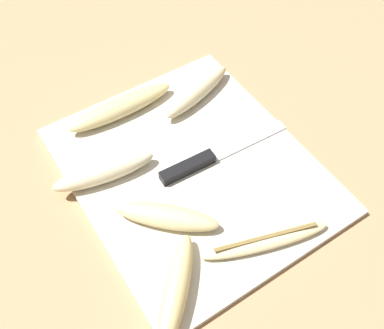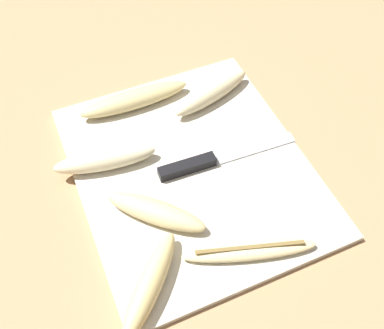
{
  "view_description": "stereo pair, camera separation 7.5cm",
  "coord_description": "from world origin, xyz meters",
  "px_view_note": "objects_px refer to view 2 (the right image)",
  "views": [
    {
      "loc": [
        0.37,
        -0.24,
        0.63
      ],
      "look_at": [
        0.0,
        0.0,
        0.02
      ],
      "focal_mm": 42.0,
      "sensor_mm": 36.0,
      "label": 1
    },
    {
      "loc": [
        0.41,
        -0.18,
        0.63
      ],
      "look_at": [
        0.0,
        0.0,
        0.02
      ],
      "focal_mm": 42.0,
      "sensor_mm": 36.0,
      "label": 2
    }
  ],
  "objects_px": {
    "banana_spotted_left": "(134,99)",
    "banana_bright_far": "(105,159)",
    "banana_mellow_near": "(156,212)",
    "knife": "(202,162)",
    "banana_soft_right": "(249,250)",
    "banana_golden_short": "(149,285)",
    "banana_cream_curved": "(212,93)"
  },
  "relations": [
    {
      "from": "banana_spotted_left",
      "to": "banana_bright_far",
      "type": "bearing_deg",
      "value": -38.48
    },
    {
      "from": "banana_spotted_left",
      "to": "banana_mellow_near",
      "type": "bearing_deg",
      "value": -11.29
    },
    {
      "from": "banana_bright_far",
      "to": "knife",
      "type": "bearing_deg",
      "value": 67.26
    },
    {
      "from": "knife",
      "to": "banana_soft_right",
      "type": "distance_m",
      "value": 0.18
    },
    {
      "from": "banana_spotted_left",
      "to": "banana_mellow_near",
      "type": "distance_m",
      "value": 0.25
    },
    {
      "from": "knife",
      "to": "banana_golden_short",
      "type": "height_order",
      "value": "banana_golden_short"
    },
    {
      "from": "knife",
      "to": "banana_spotted_left",
      "type": "height_order",
      "value": "banana_spotted_left"
    },
    {
      "from": "knife",
      "to": "banana_bright_far",
      "type": "distance_m",
      "value": 0.16
    },
    {
      "from": "banana_cream_curved",
      "to": "banana_mellow_near",
      "type": "height_order",
      "value": "banana_cream_curved"
    },
    {
      "from": "banana_soft_right",
      "to": "banana_golden_short",
      "type": "height_order",
      "value": "banana_golden_short"
    },
    {
      "from": "banana_soft_right",
      "to": "banana_mellow_near",
      "type": "xyz_separation_m",
      "value": [
        -0.11,
        -0.1,
        0.01
      ]
    },
    {
      "from": "knife",
      "to": "banana_soft_right",
      "type": "height_order",
      "value": "banana_soft_right"
    },
    {
      "from": "knife",
      "to": "banana_mellow_near",
      "type": "bearing_deg",
      "value": -56.39
    },
    {
      "from": "banana_golden_short",
      "to": "knife",
      "type": "bearing_deg",
      "value": 137.6
    },
    {
      "from": "banana_spotted_left",
      "to": "banana_cream_curved",
      "type": "relative_size",
      "value": 1.19
    },
    {
      "from": "banana_bright_far",
      "to": "banana_golden_short",
      "type": "distance_m",
      "value": 0.23
    },
    {
      "from": "banana_bright_far",
      "to": "banana_golden_short",
      "type": "relative_size",
      "value": 1.2
    },
    {
      "from": "knife",
      "to": "banana_mellow_near",
      "type": "relative_size",
      "value": 1.73
    },
    {
      "from": "banana_spotted_left",
      "to": "banana_bright_far",
      "type": "distance_m",
      "value": 0.15
    },
    {
      "from": "banana_mellow_near",
      "to": "banana_bright_far",
      "type": "distance_m",
      "value": 0.13
    },
    {
      "from": "banana_spotted_left",
      "to": "banana_cream_curved",
      "type": "xyz_separation_m",
      "value": [
        0.04,
        0.14,
        0.0
      ]
    },
    {
      "from": "banana_cream_curved",
      "to": "banana_mellow_near",
      "type": "bearing_deg",
      "value": -43.28
    },
    {
      "from": "banana_mellow_near",
      "to": "banana_golden_short",
      "type": "xyz_separation_m",
      "value": [
        0.11,
        -0.05,
        0.0
      ]
    },
    {
      "from": "banana_soft_right",
      "to": "banana_mellow_near",
      "type": "height_order",
      "value": "banana_mellow_near"
    },
    {
      "from": "banana_spotted_left",
      "to": "banana_mellow_near",
      "type": "height_order",
      "value": "banana_spotted_left"
    },
    {
      "from": "knife",
      "to": "banana_spotted_left",
      "type": "bearing_deg",
      "value": -159.03
    },
    {
      "from": "banana_golden_short",
      "to": "banana_bright_far",
      "type": "bearing_deg",
      "value": 178.36
    },
    {
      "from": "knife",
      "to": "banana_spotted_left",
      "type": "relative_size",
      "value": 1.21
    },
    {
      "from": "banana_spotted_left",
      "to": "banana_soft_right",
      "type": "relative_size",
      "value": 1.03
    },
    {
      "from": "banana_cream_curved",
      "to": "banana_soft_right",
      "type": "xyz_separation_m",
      "value": [
        0.31,
        -0.08,
        -0.01
      ]
    },
    {
      "from": "banana_golden_short",
      "to": "banana_soft_right",
      "type": "bearing_deg",
      "value": 88.17
    },
    {
      "from": "banana_mellow_near",
      "to": "banana_cream_curved",
      "type": "bearing_deg",
      "value": 136.72
    }
  ]
}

